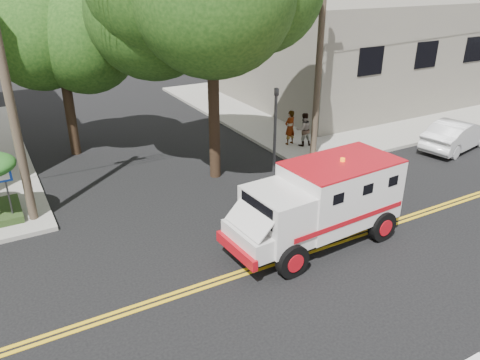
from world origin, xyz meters
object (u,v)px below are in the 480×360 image
pedestrian_b (304,129)px  parked_sedan (456,135)px  pedestrian_a (290,127)px  armored_truck (322,200)px

pedestrian_b → parked_sedan: bearing=160.0°
parked_sedan → pedestrian_a: bearing=46.9°
armored_truck → pedestrian_a: bearing=58.2°
parked_sedan → pedestrian_b: 7.24m
parked_sedan → pedestrian_a: (-6.72, 4.08, 0.27)m
armored_truck → pedestrian_a: armored_truck is taller
pedestrian_a → pedestrian_b: (0.45, -0.48, -0.03)m
armored_truck → parked_sedan: bearing=14.5°
pedestrian_a → pedestrian_b: size_ratio=1.04×
armored_truck → pedestrian_b: bearing=53.9°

